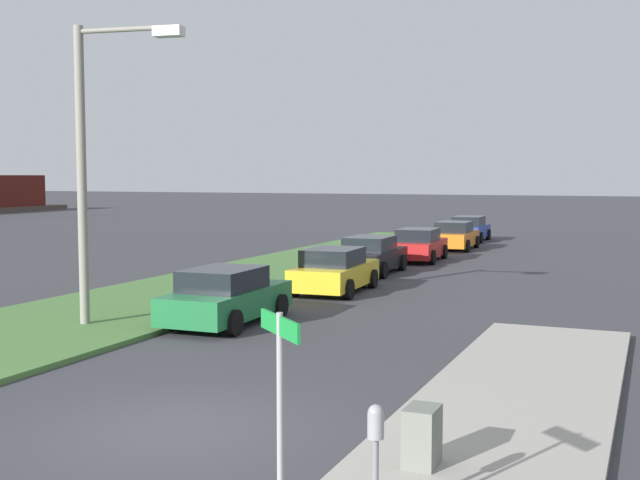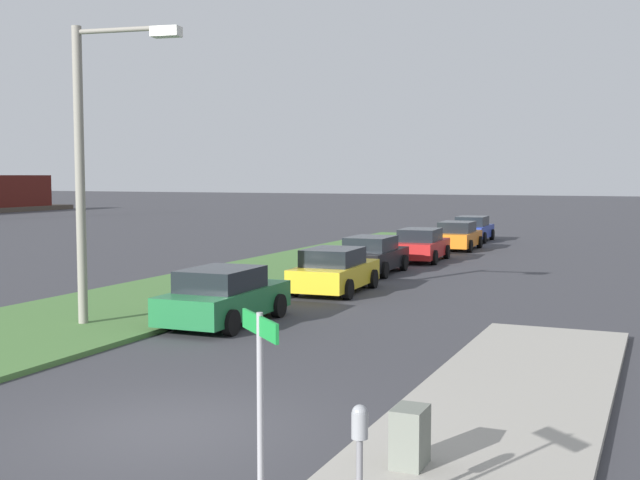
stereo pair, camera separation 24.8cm
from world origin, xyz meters
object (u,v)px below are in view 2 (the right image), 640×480
Objects in this scene: parked_car_blue at (473,229)px; parked_car_yellow at (334,271)px; parked_car_green at (224,297)px; parked_car_black at (372,255)px; streetlight at (92,153)px; parking_meter at (360,439)px; street_sign at (260,410)px; parked_car_red at (421,245)px; parked_car_orange at (457,236)px; utility_box at (410,442)px.

parked_car_yellow is at bearing 179.29° from parked_car_blue.
parked_car_black is at bearing -0.89° from parked_car_green.
streetlight reaches higher than parked_car_green.
street_sign is (-1.43, 0.43, 0.65)m from parking_meter.
parking_meter is (-10.02, -7.51, 0.33)m from parked_car_green.
parked_car_green and parked_car_black have the same top height.
parked_car_yellow is (6.34, -0.48, 0.00)m from parked_car_green.
parked_car_red is at bearing -2.60° from parked_car_green.
parked_car_yellow is at bearing 177.54° from parked_car_red.
parking_meter is at bearing -169.98° from parked_car_orange.
parked_car_green is 0.99× the size of parked_car_yellow.
parked_car_yellow is 0.58× the size of streetlight.
parked_car_blue is 1.67× the size of street_sign.
street_sign reaches higher than utility_box.
street_sign reaches higher than parked_car_blue.
parked_car_blue is (11.82, 0.29, 0.00)m from parked_car_red.
parked_car_blue is 37.62m from utility_box.
parking_meter is 1.64m from street_sign.
parked_car_yellow is 17.81m from parking_meter.
parked_car_green is at bearing 31.69° from street_sign.
parked_car_blue reaches higher than utility_box.
parked_car_blue is at bearing -1.70° from parked_car_red.
street_sign is (-17.79, -6.59, 0.99)m from parked_car_yellow.
parked_car_black and parked_car_blue have the same top height.
parked_car_orange is 25.23m from streetlight.
parked_car_yellow is at bearing 20.32° from street_sign.
parked_car_yellow is 22.31m from parked_car_blue.
parked_car_orange is 1.00× the size of parked_car_blue.
utility_box is (-31.16, -6.96, -0.27)m from parked_car_orange.
parked_car_green is at bearing 42.43° from utility_box.
streetlight is (6.41, 10.17, 3.94)m from utility_box.
parked_car_green is 13.50m from street_sign.
parking_meter is at bearing -170.89° from parked_car_blue.
streetlight is at bearing 45.25° from street_sign.
parked_car_yellow is at bearing 177.86° from parked_car_orange.
street_sign reaches higher than parking_meter.
street_sign reaches higher than parked_car_black.
parked_car_red is at bearing -6.77° from parked_car_black.
parked_car_black is 0.58× the size of streetlight.
parking_meter is (-16.36, -7.02, 0.33)m from parked_car_yellow.
utility_box is at bearing -170.35° from parked_car_blue.
utility_box is 12.65m from streetlight.
parked_car_black is 5.24m from parked_car_red.
parked_car_orange is 1.68× the size of street_sign.
parked_car_red is 4.88× the size of utility_box.
parked_car_black is 22.93m from parking_meter.
parked_car_green reaches higher than utility_box.
parked_car_orange reaches higher than utility_box.
parked_car_yellow and parked_car_blue have the same top height.
parked_car_green reaches higher than parking_meter.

